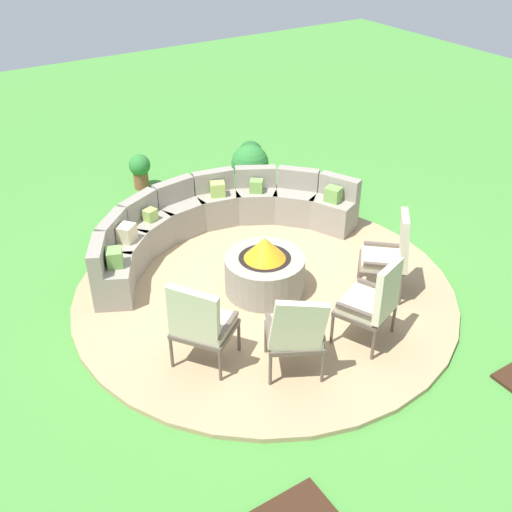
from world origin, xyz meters
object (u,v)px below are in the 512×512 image
object	(u,v)px
fire_pit	(265,270)
potted_plant_0	(140,169)
curved_stone_bench	(212,221)
lounge_chair_front_left	(200,323)
potted_plant_2	(250,168)
potted_plant_1	(251,160)
lounge_chair_back_left	(374,300)
lounge_chair_front_right	(296,332)
lounge_chair_back_right	(390,254)

from	to	relation	value
fire_pit	potted_plant_0	distance (m)	3.62
curved_stone_bench	lounge_chair_front_left	world-z (taller)	lounge_chair_front_left
lounge_chair_front_left	fire_pit	bearing A→B (deg)	84.68
potted_plant_2	fire_pit	bearing A→B (deg)	-118.27
curved_stone_bench	potted_plant_1	size ratio (longest dim) A/B	5.52
potted_plant_1	lounge_chair_back_left	bearing A→B (deg)	-104.63
fire_pit	potted_plant_2	world-z (taller)	potted_plant_2
lounge_chair_front_left	curved_stone_bench	bearing A→B (deg)	112.30
curved_stone_bench	lounge_chair_front_right	xyz separation A→B (m)	(-0.58, -2.80, 0.23)
lounge_chair_front_right	lounge_chair_back_right	bearing A→B (deg)	45.10
fire_pit	lounge_chair_front_left	distance (m)	1.53
lounge_chair_front_left	lounge_chair_back_left	size ratio (longest dim) A/B	1.02
lounge_chair_back_right	potted_plant_2	xyz separation A→B (m)	(0.06, 3.28, -0.16)
lounge_chair_front_left	lounge_chair_back_left	xyz separation A→B (m)	(1.76, -0.66, -0.01)
fire_pit	lounge_chair_back_left	world-z (taller)	lounge_chair_back_left
lounge_chair_back_right	potted_plant_0	size ratio (longest dim) A/B	1.88
lounge_chair_front_right	lounge_chair_back_right	world-z (taller)	lounge_chair_back_right
lounge_chair_front_right	potted_plant_0	bearing A→B (deg)	113.00
lounge_chair_front_left	potted_plant_0	distance (m)	4.56
lounge_chair_front_right	potted_plant_0	size ratio (longest dim) A/B	1.77
lounge_chair_front_left	lounge_chair_back_right	bearing A→B (deg)	52.00
lounge_chair_back_right	potted_plant_1	size ratio (longest dim) A/B	1.54
lounge_chair_front_right	potted_plant_0	xyz separation A→B (m)	(0.45, 5.02, -0.26)
lounge_chair_back_right	potted_plant_2	bearing A→B (deg)	40.76
lounge_chair_back_right	potted_plant_2	world-z (taller)	lounge_chair_back_right
lounge_chair_front_right	lounge_chair_back_right	xyz separation A→B (m)	(1.80, 0.55, 0.02)
fire_pit	lounge_chair_back_left	xyz separation A→B (m)	(0.46, -1.43, 0.25)
lounge_chair_front_left	lounge_chair_back_left	bearing A→B (deg)	33.27
lounge_chair_front_right	lounge_chair_front_left	bearing A→B (deg)	168.13
lounge_chair_front_right	potted_plant_1	xyz separation A→B (m)	(2.13, 4.25, -0.21)
lounge_chair_front_left	potted_plant_2	world-z (taller)	lounge_chair_front_left
lounge_chair_back_left	fire_pit	bearing A→B (deg)	84.06
potted_plant_1	potted_plant_0	bearing A→B (deg)	155.23
curved_stone_bench	potted_plant_1	xyz separation A→B (m)	(1.55, 1.45, 0.01)
potted_plant_0	lounge_chair_back_right	bearing A→B (deg)	-73.26
curved_stone_bench	lounge_chair_back_left	world-z (taller)	lounge_chair_back_left
potted_plant_0	fire_pit	bearing A→B (deg)	-88.46
lounge_chair_front_left	potted_plant_2	xyz separation A→B (m)	(2.60, 3.20, -0.15)
curved_stone_bench	potted_plant_0	xyz separation A→B (m)	(-0.13, 2.22, -0.04)
curved_stone_bench	potted_plant_2	size ratio (longest dim) A/B	4.66
lounge_chair_front_left	potted_plant_1	size ratio (longest dim) A/B	1.49
fire_pit	lounge_chair_back_right	distance (m)	1.54
potted_plant_2	potted_plant_0	bearing A→B (deg)	139.59
lounge_chair_front_left	lounge_chair_front_right	size ratio (longest dim) A/B	1.03
curved_stone_bench	lounge_chair_front_right	distance (m)	2.87
curved_stone_bench	lounge_chair_back_right	xyz separation A→B (m)	(1.21, -2.25, 0.25)
fire_pit	lounge_chair_front_left	size ratio (longest dim) A/B	0.92
fire_pit	lounge_chair_back_left	bearing A→B (deg)	-72.10
lounge_chair_front_left	potted_plant_2	distance (m)	4.13
curved_stone_bench	potted_plant_2	bearing A→B (deg)	38.96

